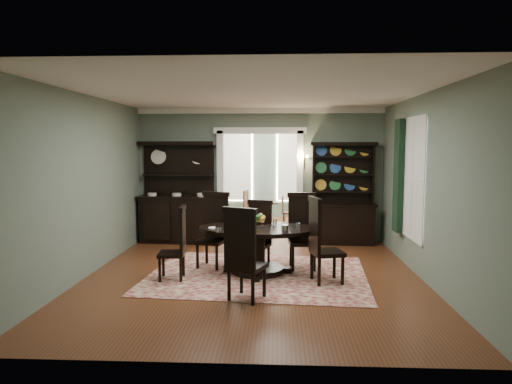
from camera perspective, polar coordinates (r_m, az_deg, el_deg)
room at (r=7.40m, az=-0.40°, el=1.28°), size 5.51×6.01×3.01m
parlor at (r=12.87m, az=0.96°, el=2.92°), size 3.51×3.50×3.01m
doorway_trim at (r=10.34m, az=0.51°, el=2.79°), size 2.08×0.25×2.57m
right_window at (r=8.58m, az=18.23°, el=1.77°), size 0.15×1.47×2.12m
wall_sconce at (r=10.18m, az=5.84°, el=4.24°), size 0.27×0.21×0.21m
rug at (r=7.77m, az=0.17°, el=-10.29°), size 3.80×3.06×0.01m
dining_table at (r=7.77m, az=0.23°, el=-6.16°), size 2.07×1.95×0.79m
centerpiece at (r=7.70m, az=0.27°, el=-3.89°), size 1.56×1.00×0.26m
chair_far_left at (r=8.23m, az=-5.27°, el=-4.43°), size 0.61×0.59×1.34m
chair_far_mid at (r=8.07m, az=0.32°, el=-5.09°), size 0.55×0.54×1.21m
chair_far_right at (r=8.13m, az=5.76°, el=-4.56°), size 0.52×0.50×1.33m
chair_end_left at (r=7.48m, az=-9.76°, el=-6.10°), size 0.45×0.47×1.20m
chair_end_right at (r=7.24m, az=8.05°, el=-5.75°), size 0.58×0.60×1.36m
chair_near at (r=6.33m, az=-1.63°, el=-7.54°), size 0.64×0.62×1.33m
sideboard at (r=10.40m, az=-9.76°, el=-1.87°), size 1.76×0.74×2.26m
welsh_dresser at (r=10.27m, az=10.79°, el=-1.85°), size 1.46×0.59×2.24m
parlor_table at (r=12.19m, az=1.08°, el=-2.33°), size 0.73×0.73×0.67m
parlor_chair_left at (r=12.45m, az=-1.76°, el=-1.81°), size 0.44×0.43×0.96m
parlor_chair_right at (r=12.05m, az=3.80°, el=-2.37°), size 0.36×0.36×0.85m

